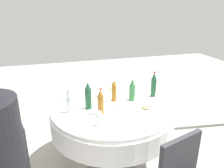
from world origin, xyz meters
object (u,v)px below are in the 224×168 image
object	(u,v)px
dining_table	(112,118)
wine_glass_left	(104,88)
bottle_amber_west	(101,102)
bottle_dark_green_inner	(88,96)
chair_front	(11,157)
bottle_dark_green_mid	(154,85)
wine_glass_inner	(98,116)
wine_glass_front	(120,100)
wine_glass_mid	(68,92)
plate_right	(146,108)
plate_east	(110,89)
bottle_green_north	(132,90)
bottle_amber_left	(114,91)
bottle_clear_far	(70,102)

from	to	relation	value
dining_table	wine_glass_left	xyz separation A→B (m)	(0.27, 0.02, 0.26)
bottle_amber_west	wine_glass_left	xyz separation A→B (m)	(0.40, -0.14, -0.02)
bottle_dark_green_inner	chair_front	xyz separation A→B (m)	(-0.31, 0.75, -0.36)
bottle_dark_green_mid	wine_glass_inner	distance (m)	0.91
bottle_amber_west	chair_front	xyz separation A→B (m)	(-0.16, 0.85, -0.35)
wine_glass_inner	wine_glass_front	size ratio (longest dim) A/B	1.01
dining_table	bottle_dark_green_inner	size ratio (longest dim) A/B	4.48
wine_glass_left	wine_glass_mid	bearing A→B (deg)	92.78
wine_glass_mid	dining_table	bearing A→B (deg)	-119.80
chair_front	dining_table	bearing A→B (deg)	-90.00
dining_table	bottle_dark_green_inner	distance (m)	0.38
bottle_dark_green_mid	plate_right	bearing A→B (deg)	142.11
wine_glass_inner	wine_glass_mid	world-z (taller)	wine_glass_mid
wine_glass_inner	plate_right	world-z (taller)	wine_glass_inner
bottle_dark_green_mid	chair_front	xyz separation A→B (m)	(-0.41, 1.55, -0.36)
bottle_dark_green_mid	plate_east	distance (m)	0.57
bottle_green_north	bottle_dark_green_inner	world-z (taller)	bottle_dark_green_inner
plate_right	chair_front	xyz separation A→B (m)	(-0.11, 1.32, -0.23)
dining_table	wine_glass_front	xyz separation A→B (m)	(-0.07, -0.07, 0.24)
chair_front	wine_glass_left	bearing A→B (deg)	-76.62
bottle_amber_left	bottle_dark_green_inner	size ratio (longest dim) A/B	0.85
plate_right	chair_front	distance (m)	1.35
bottle_clear_far	bottle_amber_west	bearing A→B (deg)	-110.96
bottle_green_north	wine_glass_inner	world-z (taller)	bottle_green_north
bottle_green_north	bottle_amber_left	xyz separation A→B (m)	(0.04, 0.20, -0.00)
bottle_dark_green_mid	plate_right	world-z (taller)	bottle_dark_green_mid
wine_glass_left	plate_right	distance (m)	0.57
dining_table	bottle_green_north	size ratio (longest dim) A/B	5.12
plate_east	plate_right	bearing A→B (deg)	-162.02
dining_table	chair_front	bearing A→B (deg)	106.42
wine_glass_mid	chair_front	world-z (taller)	wine_glass_mid
wine_glass_left	plate_right	bearing A→B (deg)	-143.60
wine_glass_front	wine_glass_mid	bearing A→B (deg)	57.52
bottle_dark_green_mid	plate_east	world-z (taller)	bottle_dark_green_mid
wine_glass_mid	bottle_amber_left	bearing A→B (deg)	-104.96
bottle_amber_west	plate_east	world-z (taller)	bottle_amber_west
bottle_clear_far	plate_right	distance (m)	0.79
bottle_dark_green_mid	chair_front	distance (m)	1.64
plate_east	wine_glass_front	bearing A→B (deg)	175.76
bottle_dark_green_mid	plate_east	bearing A→B (deg)	51.31
bottle_amber_west	bottle_dark_green_mid	xyz separation A→B (m)	(0.24, -0.70, 0.02)
bottle_amber_left	bottle_dark_green_inner	world-z (taller)	bottle_dark_green_inner
wine_glass_left	wine_glass_mid	distance (m)	0.42
dining_table	bottle_amber_left	bearing A→B (deg)	-26.43
bottle_clear_far	wine_glass_inner	bearing A→B (deg)	-147.39
bottle_dark_green_inner	bottle_dark_green_mid	bearing A→B (deg)	-82.73
wine_glass_left	bottle_dark_green_mid	bearing A→B (deg)	-105.92
wine_glass_mid	chair_front	xyz separation A→B (m)	(-0.55, 0.57, -0.33)
bottle_amber_left	wine_glass_inner	bearing A→B (deg)	148.11
chair_front	bottle_green_north	bearing A→B (deg)	-89.99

